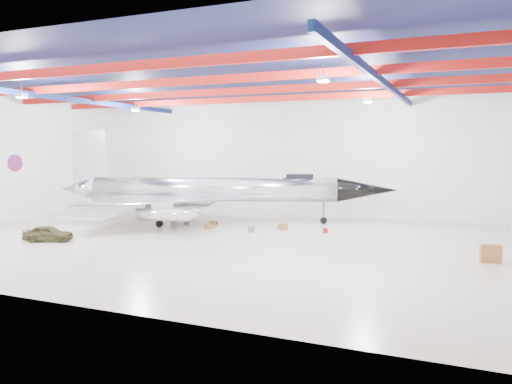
% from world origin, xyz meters
% --- Properties ---
extents(floor, '(40.00, 40.00, 0.00)m').
position_xyz_m(floor, '(0.00, 0.00, 0.00)').
color(floor, '#C0B498').
rests_on(floor, ground).
extents(wall_back, '(40.00, 0.00, 40.00)m').
position_xyz_m(wall_back, '(0.00, 15.00, 5.50)').
color(wall_back, silver).
rests_on(wall_back, floor).
extents(ceiling, '(40.00, 40.00, 0.00)m').
position_xyz_m(ceiling, '(0.00, 0.00, 11.00)').
color(ceiling, '#0A0F38').
rests_on(ceiling, wall_back).
extents(ceiling_structure, '(39.50, 29.50, 1.08)m').
position_xyz_m(ceiling_structure, '(0.00, 0.00, 10.32)').
color(ceiling_structure, maroon).
rests_on(ceiling_structure, ceiling).
extents(wall_roundel, '(0.10, 1.50, 1.50)m').
position_xyz_m(wall_roundel, '(-19.94, 2.00, 5.00)').
color(wall_roundel, '#B21414').
rests_on(wall_roundel, wall_left).
extents(jet_aircraft, '(27.53, 20.78, 7.78)m').
position_xyz_m(jet_aircraft, '(-2.91, 6.95, 2.55)').
color(jet_aircraft, silver).
rests_on(jet_aircraft, floor).
extents(jeep, '(3.46, 2.48, 1.09)m').
position_xyz_m(jeep, '(-9.31, -4.90, 0.55)').
color(jeep, '#3B3A1D').
rests_on(jeep, floor).
extents(desk, '(1.15, 0.72, 0.98)m').
position_xyz_m(desk, '(18.00, -0.13, 0.49)').
color(desk, brown).
rests_on(desk, floor).
extents(crate_ply, '(0.51, 0.42, 0.34)m').
position_xyz_m(crate_ply, '(-2.45, 5.86, 0.17)').
color(crate_ply, olive).
rests_on(crate_ply, floor).
extents(toolbox_red, '(0.43, 0.35, 0.28)m').
position_xyz_m(toolbox_red, '(-2.45, 6.23, 0.14)').
color(toolbox_red, maroon).
rests_on(toolbox_red, floor).
extents(engine_drum, '(0.66, 0.66, 0.45)m').
position_xyz_m(engine_drum, '(1.87, 3.88, 0.22)').
color(engine_drum, '#59595B').
rests_on(engine_drum, floor).
extents(parts_bin, '(0.75, 0.64, 0.46)m').
position_xyz_m(parts_bin, '(3.66, 5.90, 0.23)').
color(parts_bin, olive).
rests_on(parts_bin, floor).
extents(crate_small, '(0.45, 0.40, 0.26)m').
position_xyz_m(crate_small, '(-4.51, 5.15, 0.13)').
color(crate_small, '#59595B').
rests_on(crate_small, floor).
extents(tool_chest, '(0.48, 0.48, 0.34)m').
position_xyz_m(tool_chest, '(7.07, 5.75, 0.17)').
color(tool_chest, maroon).
rests_on(tool_chest, floor).
extents(oil_barrel, '(0.58, 0.49, 0.38)m').
position_xyz_m(oil_barrel, '(-1.86, 4.03, 0.19)').
color(oil_barrel, olive).
rests_on(oil_barrel, floor).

